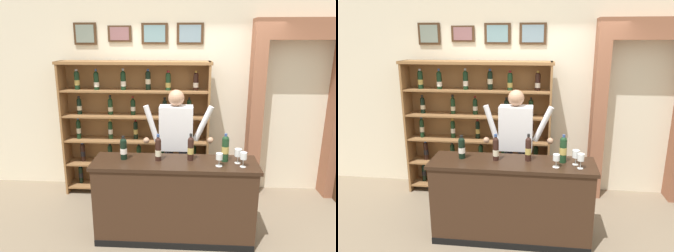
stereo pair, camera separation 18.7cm
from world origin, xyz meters
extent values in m
cube|color=#7A6B56|center=(0.00, 0.00, -0.01)|extent=(14.00, 14.00, 0.02)
cube|color=beige|center=(0.00, 1.46, 1.55)|extent=(12.00, 0.16, 3.10)
cube|color=#422B19|center=(-1.50, 1.36, 2.35)|extent=(0.33, 0.02, 0.31)
cube|color=gray|center=(-1.50, 1.35, 2.35)|extent=(0.26, 0.01, 0.25)
cube|color=#422B19|center=(-1.00, 1.36, 2.35)|extent=(0.34, 0.02, 0.23)
cube|color=#7D5357|center=(-1.00, 1.35, 2.35)|extent=(0.27, 0.01, 0.18)
cube|color=#422B19|center=(-0.49, 1.36, 2.35)|extent=(0.38, 0.02, 0.29)
cube|color=slate|center=(-0.49, 1.35, 2.35)|extent=(0.30, 0.01, 0.23)
cube|color=#422B19|center=(0.01, 1.36, 2.35)|extent=(0.38, 0.02, 0.30)
cube|color=slate|center=(0.01, 1.35, 2.35)|extent=(0.30, 0.01, 0.24)
cube|color=olive|center=(-1.81, 1.11, 0.99)|extent=(0.03, 0.32, 1.99)
cube|color=olive|center=(0.29, 1.11, 0.99)|extent=(0.03, 0.32, 1.99)
cube|color=olive|center=(-0.76, 1.26, 0.99)|extent=(2.13, 0.02, 1.99)
cube|color=olive|center=(-0.76, 1.11, 0.10)|extent=(2.07, 0.31, 0.02)
cylinder|color=black|center=(-1.64, 1.13, 0.23)|extent=(0.06, 0.06, 0.23)
sphere|color=black|center=(-1.64, 1.13, 0.35)|extent=(0.06, 0.06, 0.06)
cylinder|color=black|center=(-1.64, 1.13, 0.38)|extent=(0.03, 0.03, 0.06)
cylinder|color=navy|center=(-1.64, 1.13, 0.40)|extent=(0.03, 0.03, 0.03)
cylinder|color=black|center=(-1.64, 1.13, 0.24)|extent=(0.07, 0.07, 0.07)
cylinder|color=black|center=(-1.32, 1.12, 0.23)|extent=(0.06, 0.06, 0.24)
sphere|color=black|center=(-1.32, 1.12, 0.36)|extent=(0.06, 0.06, 0.06)
cylinder|color=black|center=(-1.32, 1.12, 0.39)|extent=(0.03, 0.03, 0.07)
cylinder|color=navy|center=(-1.32, 1.12, 0.41)|extent=(0.03, 0.03, 0.03)
cylinder|color=black|center=(-1.32, 1.12, 0.21)|extent=(0.07, 0.07, 0.08)
cylinder|color=black|center=(-1.08, 1.09, 0.24)|extent=(0.06, 0.06, 0.24)
sphere|color=black|center=(-1.08, 1.09, 0.37)|extent=(0.06, 0.06, 0.06)
cylinder|color=black|center=(-1.08, 1.09, 0.40)|extent=(0.03, 0.03, 0.07)
cylinder|color=navy|center=(-1.08, 1.09, 0.42)|extent=(0.03, 0.03, 0.03)
cylinder|color=silver|center=(-1.08, 1.09, 0.22)|extent=(0.07, 0.07, 0.08)
cylinder|color=#19381E|center=(-0.73, 1.07, 0.24)|extent=(0.06, 0.06, 0.24)
sphere|color=#19381E|center=(-0.73, 1.07, 0.36)|extent=(0.06, 0.06, 0.06)
cylinder|color=#19381E|center=(-0.73, 1.07, 0.38)|extent=(0.03, 0.03, 0.06)
cylinder|color=black|center=(-0.73, 1.07, 0.40)|extent=(0.03, 0.03, 0.03)
cylinder|color=tan|center=(-0.73, 1.07, 0.24)|extent=(0.07, 0.07, 0.08)
cylinder|color=black|center=(-0.49, 1.12, 0.24)|extent=(0.06, 0.06, 0.24)
sphere|color=black|center=(-0.49, 1.12, 0.36)|extent=(0.06, 0.06, 0.06)
cylinder|color=black|center=(-0.49, 1.12, 0.39)|extent=(0.03, 0.03, 0.07)
cylinder|color=#B79338|center=(-0.49, 1.12, 0.42)|extent=(0.03, 0.03, 0.03)
cylinder|color=silver|center=(-0.49, 1.12, 0.25)|extent=(0.07, 0.07, 0.08)
cylinder|color=black|center=(-0.17, 1.12, 0.23)|extent=(0.06, 0.06, 0.23)
sphere|color=black|center=(-0.17, 1.12, 0.35)|extent=(0.06, 0.06, 0.06)
cylinder|color=black|center=(-0.17, 1.12, 0.39)|extent=(0.02, 0.02, 0.08)
cylinder|color=#B79338|center=(-0.17, 1.12, 0.42)|extent=(0.03, 0.03, 0.03)
cylinder|color=silver|center=(-0.17, 1.12, 0.21)|extent=(0.07, 0.07, 0.07)
cylinder|color=black|center=(0.09, 1.08, 0.23)|extent=(0.06, 0.06, 0.23)
sphere|color=black|center=(0.09, 1.08, 0.35)|extent=(0.06, 0.06, 0.06)
cylinder|color=black|center=(0.09, 1.08, 0.38)|extent=(0.03, 0.03, 0.06)
cylinder|color=#99999E|center=(0.09, 1.08, 0.39)|extent=(0.03, 0.03, 0.03)
cylinder|color=silver|center=(0.09, 1.08, 0.23)|extent=(0.07, 0.07, 0.07)
cube|color=olive|center=(-0.76, 1.11, 0.47)|extent=(2.07, 0.31, 0.03)
cylinder|color=black|center=(-1.58, 1.12, 0.60)|extent=(0.07, 0.07, 0.24)
sphere|color=black|center=(-1.58, 1.12, 0.73)|extent=(0.07, 0.07, 0.07)
cylinder|color=black|center=(-1.58, 1.12, 0.75)|extent=(0.03, 0.03, 0.06)
cylinder|color=navy|center=(-1.58, 1.12, 0.77)|extent=(0.04, 0.04, 0.03)
cylinder|color=black|center=(-1.58, 1.12, 0.60)|extent=(0.07, 0.07, 0.08)
cylinder|color=black|center=(-1.16, 1.11, 0.60)|extent=(0.07, 0.07, 0.23)
sphere|color=black|center=(-1.16, 1.11, 0.72)|extent=(0.07, 0.07, 0.07)
cylinder|color=black|center=(-1.16, 1.11, 0.75)|extent=(0.03, 0.03, 0.07)
cylinder|color=black|center=(-1.16, 1.11, 0.77)|extent=(0.03, 0.03, 0.03)
cylinder|color=silver|center=(-1.16, 1.11, 0.59)|extent=(0.07, 0.07, 0.07)
cylinder|color=#19381E|center=(-0.72, 1.12, 0.60)|extent=(0.07, 0.07, 0.23)
sphere|color=#19381E|center=(-0.72, 1.12, 0.72)|extent=(0.07, 0.07, 0.07)
cylinder|color=#19381E|center=(-0.72, 1.12, 0.75)|extent=(0.03, 0.03, 0.07)
cylinder|color=black|center=(-0.72, 1.12, 0.77)|extent=(0.03, 0.03, 0.03)
cylinder|color=tan|center=(-0.72, 1.12, 0.60)|extent=(0.07, 0.07, 0.07)
cylinder|color=#19381E|center=(-0.37, 1.08, 0.60)|extent=(0.07, 0.07, 0.23)
sphere|color=#19381E|center=(-0.37, 1.08, 0.72)|extent=(0.07, 0.07, 0.07)
cylinder|color=#19381E|center=(-0.37, 1.08, 0.76)|extent=(0.03, 0.03, 0.07)
cylinder|color=maroon|center=(-0.37, 1.08, 0.78)|extent=(0.03, 0.03, 0.03)
cylinder|color=black|center=(-0.37, 1.08, 0.58)|extent=(0.07, 0.07, 0.07)
cylinder|color=black|center=(0.10, 1.13, 0.61)|extent=(0.07, 0.07, 0.24)
sphere|color=black|center=(0.10, 1.13, 0.74)|extent=(0.07, 0.07, 0.07)
cylinder|color=black|center=(0.10, 1.13, 0.77)|extent=(0.03, 0.03, 0.08)
cylinder|color=#B79338|center=(0.10, 1.13, 0.80)|extent=(0.03, 0.03, 0.03)
cylinder|color=silver|center=(0.10, 1.13, 0.59)|extent=(0.07, 0.07, 0.08)
cube|color=olive|center=(-0.76, 1.11, 0.84)|extent=(2.07, 0.31, 0.02)
cylinder|color=black|center=(-1.61, 1.10, 0.97)|extent=(0.07, 0.07, 0.24)
sphere|color=black|center=(-1.61, 1.10, 1.10)|extent=(0.06, 0.06, 0.06)
cylinder|color=black|center=(-1.61, 1.10, 1.13)|extent=(0.03, 0.03, 0.08)
cylinder|color=navy|center=(-1.61, 1.10, 1.16)|extent=(0.03, 0.03, 0.03)
cylinder|color=beige|center=(-1.61, 1.10, 0.97)|extent=(0.07, 0.07, 0.08)
cylinder|color=#19381E|center=(-1.14, 1.12, 0.96)|extent=(0.07, 0.07, 0.22)
sphere|color=#19381E|center=(-1.14, 1.12, 1.08)|extent=(0.06, 0.06, 0.06)
cylinder|color=#19381E|center=(-1.14, 1.12, 1.11)|extent=(0.03, 0.03, 0.07)
cylinder|color=#B79338|center=(-1.14, 1.12, 1.13)|extent=(0.03, 0.03, 0.03)
cylinder|color=silver|center=(-1.14, 1.12, 0.96)|extent=(0.07, 0.07, 0.07)
cylinder|color=black|center=(-0.77, 1.14, 0.97)|extent=(0.07, 0.07, 0.23)
sphere|color=black|center=(-0.77, 1.14, 1.09)|extent=(0.06, 0.06, 0.06)
cylinder|color=black|center=(-0.77, 1.14, 1.11)|extent=(0.03, 0.03, 0.06)
cylinder|color=maroon|center=(-0.77, 1.14, 1.13)|extent=(0.03, 0.03, 0.03)
cylinder|color=tan|center=(-0.77, 1.14, 0.96)|extent=(0.07, 0.07, 0.07)
cylinder|color=#19381E|center=(-0.39, 1.12, 0.97)|extent=(0.07, 0.07, 0.24)
sphere|color=#19381E|center=(-0.39, 1.12, 1.10)|extent=(0.06, 0.06, 0.06)
cylinder|color=#19381E|center=(-0.39, 1.12, 1.13)|extent=(0.02, 0.02, 0.07)
cylinder|color=black|center=(-0.39, 1.12, 1.16)|extent=(0.03, 0.03, 0.03)
cylinder|color=silver|center=(-0.39, 1.12, 0.99)|extent=(0.07, 0.07, 0.08)
cylinder|color=black|center=(0.03, 1.08, 0.97)|extent=(0.07, 0.07, 0.24)
sphere|color=black|center=(0.03, 1.08, 1.09)|extent=(0.06, 0.06, 0.06)
cylinder|color=black|center=(0.03, 1.08, 1.12)|extent=(0.03, 0.03, 0.06)
cylinder|color=#99999E|center=(0.03, 1.08, 1.14)|extent=(0.03, 0.03, 0.03)
cylinder|color=silver|center=(0.03, 1.08, 0.98)|extent=(0.07, 0.07, 0.08)
cube|color=olive|center=(-0.76, 1.11, 1.21)|extent=(2.07, 0.31, 0.02)
cylinder|color=black|center=(-1.58, 1.11, 1.32)|extent=(0.07, 0.07, 0.20)
sphere|color=black|center=(-1.58, 1.11, 1.42)|extent=(0.07, 0.07, 0.07)
cylinder|color=black|center=(-1.58, 1.11, 1.45)|extent=(0.03, 0.03, 0.07)
cylinder|color=black|center=(-1.58, 1.11, 1.48)|extent=(0.03, 0.03, 0.03)
cylinder|color=beige|center=(-1.58, 1.11, 1.31)|extent=(0.07, 0.07, 0.06)
cylinder|color=#19381E|center=(-1.13, 1.13, 1.32)|extent=(0.07, 0.07, 0.19)
sphere|color=#19381E|center=(-1.13, 1.13, 1.42)|extent=(0.07, 0.07, 0.07)
cylinder|color=#19381E|center=(-1.13, 1.13, 1.46)|extent=(0.03, 0.03, 0.08)
cylinder|color=black|center=(-1.13, 1.13, 1.49)|extent=(0.04, 0.04, 0.03)
cylinder|color=beige|center=(-1.13, 1.13, 1.30)|extent=(0.07, 0.07, 0.06)
cylinder|color=black|center=(-0.79, 1.13, 1.32)|extent=(0.07, 0.07, 0.19)
sphere|color=black|center=(-0.79, 1.13, 1.42)|extent=(0.07, 0.07, 0.07)
cylinder|color=black|center=(-0.79, 1.13, 1.45)|extent=(0.02, 0.02, 0.08)
cylinder|color=maroon|center=(-0.79, 1.13, 1.48)|extent=(0.03, 0.03, 0.03)
cylinder|color=silver|center=(-0.79, 1.13, 1.31)|extent=(0.07, 0.07, 0.06)
cylinder|color=black|center=(-0.33, 1.12, 1.31)|extent=(0.07, 0.07, 0.18)
sphere|color=black|center=(-0.33, 1.12, 1.41)|extent=(0.07, 0.07, 0.07)
cylinder|color=black|center=(-0.33, 1.12, 1.44)|extent=(0.03, 0.03, 0.07)
cylinder|color=black|center=(-0.33, 1.12, 1.47)|extent=(0.04, 0.04, 0.03)
cylinder|color=black|center=(-0.33, 1.12, 1.32)|extent=(0.07, 0.07, 0.06)
cylinder|color=black|center=(0.02, 1.10, 1.32)|extent=(0.07, 0.07, 0.20)
sphere|color=black|center=(0.02, 1.10, 1.43)|extent=(0.07, 0.07, 0.07)
cylinder|color=black|center=(0.02, 1.10, 1.45)|extent=(0.02, 0.02, 0.06)
cylinder|color=black|center=(0.02, 1.10, 1.48)|extent=(0.03, 0.03, 0.03)
cylinder|color=black|center=(0.02, 1.10, 1.33)|extent=(0.07, 0.07, 0.06)
cube|color=olive|center=(-0.76, 1.11, 1.58)|extent=(2.07, 0.31, 0.02)
cylinder|color=black|center=(-1.58, 1.09, 1.70)|extent=(0.07, 0.07, 0.22)
sphere|color=black|center=(-1.58, 1.09, 1.82)|extent=(0.07, 0.07, 0.07)
cylinder|color=black|center=(-1.58, 1.09, 1.84)|extent=(0.03, 0.03, 0.06)
cylinder|color=#99999E|center=(-1.58, 1.09, 1.86)|extent=(0.04, 0.04, 0.03)
cylinder|color=tan|center=(-1.58, 1.09, 1.69)|extent=(0.08, 0.08, 0.07)
cylinder|color=black|center=(-1.30, 1.09, 1.69)|extent=(0.07, 0.07, 0.21)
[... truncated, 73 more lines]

